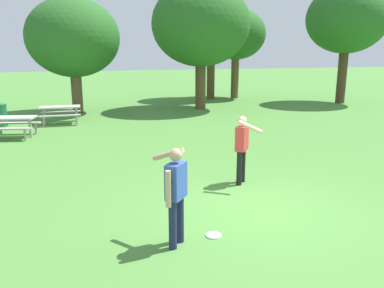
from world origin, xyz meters
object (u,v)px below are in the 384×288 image
tree_back_left (236,35)px  tree_far_right (201,25)px  person_thrower (175,190)px  trash_can_further_along (0,115)px  person_catcher (242,145)px  tree_slender_mid (211,26)px  tree_back_right (347,19)px  picnic_table_far (60,111)px  frisbee (214,235)px  tree_broad_center (73,38)px  picnic_table_near (11,122)px

tree_back_left → tree_far_right: bearing=-133.3°
person_thrower → trash_can_further_along: 13.04m
person_catcher → trash_can_further_along: size_ratio=1.71×
tree_slender_mid → tree_back_left: tree_slender_mid is taller
tree_slender_mid → tree_back_right: tree_back_right is taller
person_catcher → tree_back_right: 17.47m
picnic_table_far → tree_slender_mid: bearing=34.7°
frisbee → picnic_table_far: (-2.57, 12.06, 0.55)m
person_catcher → tree_broad_center: bearing=104.9°
frisbee → tree_slender_mid: tree_slender_mid is taller
picnic_table_near → picnic_table_far: size_ratio=1.15×
picnic_table_near → tree_slender_mid: bearing=38.8°
person_thrower → tree_broad_center: bearing=93.9°
person_catcher → trash_can_further_along: (-6.62, 9.84, -0.48)m
person_thrower → tree_back_right: 20.78m
frisbee → tree_far_right: (4.77, 14.50, 4.48)m
person_thrower → tree_back_right: (14.52, 14.31, 3.99)m
person_thrower → person_catcher: (2.32, 2.46, 0.00)m
person_thrower → tree_broad_center: (-1.05, 15.16, 2.80)m
tree_back_right → person_thrower: bearing=-135.4°
person_thrower → tree_back_left: size_ratio=0.28×
tree_back_right → tree_slender_mid: bearing=147.3°
frisbee → tree_back_right: tree_back_right is taller
person_thrower → frisbee: person_thrower is taller
tree_back_right → picnic_table_far: bearing=-172.5°
trash_can_further_along → tree_broad_center: 5.43m
tree_back_left → tree_broad_center: bearing=-161.1°
trash_can_further_along → tree_back_left: tree_back_left is taller
tree_slender_mid → picnic_table_far: bearing=-145.3°
trash_can_further_along → tree_back_right: (18.82, 2.01, 4.47)m
tree_broad_center → tree_slender_mid: 9.43m
person_thrower → picnic_table_far: 12.30m
tree_broad_center → tree_slender_mid: size_ratio=0.88×
picnic_table_far → tree_back_right: tree_back_right is taller
person_catcher → picnic_table_far: size_ratio=0.94×
frisbee → tree_back_left: size_ratio=0.05×
person_catcher → tree_slender_mid: bearing=71.9°
person_thrower → picnic_table_far: bearing=98.7°
person_thrower → picnic_table_near: bearing=110.1°
picnic_table_far → picnic_table_near: bearing=-125.0°
person_thrower → tree_slender_mid: bearing=67.8°
tree_broad_center → tree_back_right: bearing=-3.1°
picnic_table_near → picnic_table_far: (1.69, 2.41, 0.00)m
person_thrower → tree_back_left: (9.38, 18.73, 3.23)m
tree_slender_mid → tree_back_left: 1.82m
person_catcher → tree_back_right: (12.20, 11.85, 3.99)m
picnic_table_near → tree_back_left: bearing=34.8°
tree_far_right → tree_back_right: tree_back_right is taller
tree_broad_center → tree_slender_mid: bearing=22.4°
picnic_table_far → tree_back_left: (11.25, 6.57, 3.63)m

